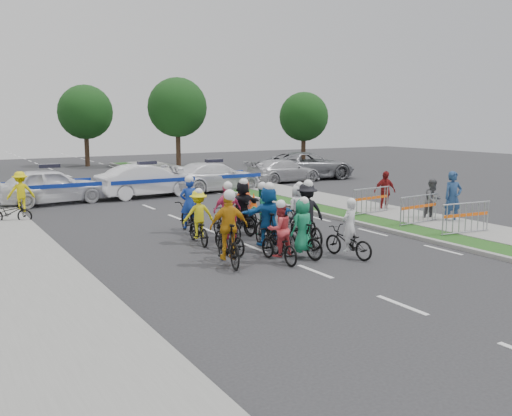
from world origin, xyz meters
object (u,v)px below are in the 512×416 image
civilian_sedan (284,171)px  barrier_0 (466,220)px  rider_9 (227,218)px  spectator_1 (433,200)px  tree_1 (177,108)px  marshal_hiviz (21,192)px  civilian_suv (307,166)px  cone_1 (271,189)px  barrier_2 (371,202)px  rider_2 (279,239)px  rider_13 (244,207)px  rider_8 (261,218)px  rider_3 (228,237)px  police_car_0 (50,186)px  rider_1 (302,234)px  barrier_1 (419,211)px  spectator_0 (453,198)px  tree_2 (304,117)px  rider_12 (189,214)px  rider_10 (198,222)px  spectator_2 (385,191)px  rider_11 (242,210)px  rider_5 (268,222)px  cone_0 (254,201)px  police_car_2 (214,177)px  rider_0 (348,238)px  rider_4 (306,220)px  tree_4 (85,112)px

civilian_sedan → barrier_0: (-3.50, -16.00, -0.12)m
rider_9 → spectator_1: bearing=173.4°
tree_1 → marshal_hiviz: bearing=-130.1°
civilian_suv → cone_1: 8.05m
barrier_2 → cone_1: size_ratio=2.86×
tree_1 → rider_2: bearing=-107.9°
rider_13 → rider_8: bearing=67.7°
rider_3 → police_car_0: bearing=-71.1°
rider_1 → barrier_1: (6.15, 1.60, -0.11)m
spectator_0 → rider_9: bearing=-174.8°
rider_8 → tree_2: size_ratio=0.33×
rider_1 → rider_12: size_ratio=0.86×
rider_10 → rider_13: rider_10 is taller
rider_13 → police_car_0: 10.10m
barrier_0 → tree_2: bearing=65.7°
rider_1 → rider_2: 0.84m
rider_13 → tree_1: (7.56, 23.78, 3.87)m
spectator_0 → barrier_1: size_ratio=0.96×
civilian_sedan → marshal_hiviz: 15.47m
cone_1 → barrier_0: bearing=-88.6°
tree_1 → spectator_2: bearing=-92.6°
rider_11 → rider_12: size_ratio=0.93×
rider_5 → rider_8: bearing=-103.7°
rider_11 → barrier_2: (5.93, 0.32, -0.22)m
rider_12 → cone_0: (4.38, 3.20, -0.30)m
rider_5 → barrier_2: (6.52, 2.89, -0.28)m
barrier_1 → cone_0: size_ratio=2.86×
police_car_2 → marshal_hiviz: marshal_hiviz is taller
rider_1 → rider_3: (-2.14, 0.27, 0.10)m
cone_0 → rider_3: bearing=-124.4°
rider_0 → rider_5: (-1.48, 1.83, 0.28)m
rider_13 → cone_0: 3.74m
rider_9 → cone_1: size_ratio=2.70×
rider_4 → rider_12: size_ratio=1.02×
rider_8 → police_car_2: bearing=-117.3°
cone_0 → cone_1: 4.19m
rider_8 → rider_10: bearing=-21.4°
rider_4 → rider_3: bearing=23.4°
barrier_0 → cone_1: barrier_0 is taller
rider_4 → civilian_suv: size_ratio=0.34×
rider_0 → rider_5: rider_5 is taller
rider_12 → spectator_1: (8.67, -2.60, 0.14)m
tree_1 → barrier_1: bearing=-94.9°
rider_8 → spectator_1: (7.14, -0.48, 0.10)m
spectator_2 → tree_2: bearing=75.1°
civilian_sedan → cone_1: bearing=137.6°
rider_0 → rider_8: (-0.87, 3.20, 0.13)m
spectator_1 → rider_10: bearing=174.9°
rider_4 → tree_4: (1.46, 31.44, 3.42)m
rider_10 → tree_4: 30.10m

